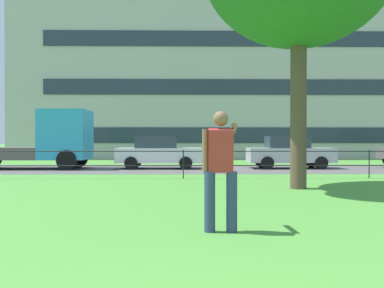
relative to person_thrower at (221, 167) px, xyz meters
The scene contains 7 objects.
street_strip 14.21m from the person_thrower, 92.34° to the left, with size 80.00×6.67×0.01m, color #565454.
park_fence 9.02m from the person_thrower, 93.68° to the left, with size 39.48×0.04×1.00m.
person_thrower is the anchor object (origin of this frame).
flatbed_truck_far_left 16.13m from the person_thrower, 118.00° to the left, with size 7.31×2.45×2.75m.
car_white_right 14.43m from the person_thrower, 97.00° to the left, with size 4.01×1.84×1.54m.
car_silver_center 15.07m from the person_thrower, 72.83° to the left, with size 4.00×1.82×1.54m.
apartment_building_background 31.58m from the person_thrower, 83.04° to the left, with size 33.96×13.03×13.96m.
Camera 1 is at (0.06, -1.04, 1.33)m, focal length 41.01 mm.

